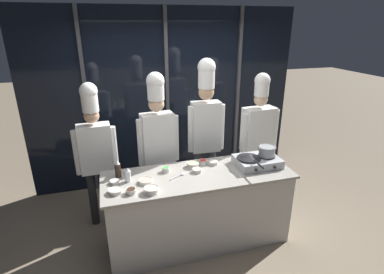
# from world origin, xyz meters

# --- Properties ---
(ground_plane) EXTENTS (24.00, 24.00, 0.00)m
(ground_plane) POSITION_xyz_m (0.00, 0.00, 0.00)
(ground_plane) COLOR #7F705B
(window_wall_back) EXTENTS (4.13, 0.09, 2.70)m
(window_wall_back) POSITION_xyz_m (0.00, 1.63, 1.35)
(window_wall_back) COLOR black
(window_wall_back) RESTS_ON ground_plane
(demo_counter) EXTENTS (2.12, 0.73, 0.89)m
(demo_counter) POSITION_xyz_m (0.00, 0.00, 0.45)
(demo_counter) COLOR beige
(demo_counter) RESTS_ON ground_plane
(portable_stove) EXTENTS (0.50, 0.39, 0.11)m
(portable_stove) POSITION_xyz_m (0.73, 0.01, 0.94)
(portable_stove) COLOR #B2B5BA
(portable_stove) RESTS_ON demo_counter
(frying_pan) EXTENTS (0.28, 0.48, 0.05)m
(frying_pan) POSITION_xyz_m (0.62, 0.01, 1.02)
(frying_pan) COLOR #232326
(frying_pan) RESTS_ON portable_stove
(stock_pot) EXTENTS (0.22, 0.19, 0.12)m
(stock_pot) POSITION_xyz_m (0.85, 0.01, 1.06)
(stock_pot) COLOR #93969B
(stock_pot) RESTS_ON portable_stove
(squeeze_bottle_soy) EXTENTS (0.06, 0.06, 0.20)m
(squeeze_bottle_soy) POSITION_xyz_m (-0.86, 0.18, 0.98)
(squeeze_bottle_soy) COLOR #332319
(squeeze_bottle_soy) RESTS_ON demo_counter
(squeeze_bottle_clear) EXTENTS (0.06, 0.06, 0.16)m
(squeeze_bottle_clear) POSITION_xyz_m (-0.76, 0.05, 0.97)
(squeeze_bottle_clear) COLOR white
(squeeze_bottle_clear) RESTS_ON demo_counter
(prep_bowl_noodles) EXTENTS (0.11, 0.11, 0.04)m
(prep_bowl_noodles) POSITION_xyz_m (0.00, 0.05, 0.91)
(prep_bowl_noodles) COLOR silver
(prep_bowl_noodles) RESTS_ON demo_counter
(prep_bowl_scallions) EXTENTS (0.09, 0.09, 0.05)m
(prep_bowl_scallions) POSITION_xyz_m (-0.34, 0.15, 0.92)
(prep_bowl_scallions) COLOR silver
(prep_bowl_scallions) RESTS_ON demo_counter
(prep_bowl_garlic) EXTENTS (0.12, 0.12, 0.04)m
(prep_bowl_garlic) POSITION_xyz_m (0.24, 0.19, 0.91)
(prep_bowl_garlic) COLOR silver
(prep_bowl_garlic) RESTS_ON demo_counter
(prep_bowl_bell_pepper) EXTENTS (0.09, 0.09, 0.05)m
(prep_bowl_bell_pepper) POSITION_xyz_m (0.13, 0.22, 0.92)
(prep_bowl_bell_pepper) COLOR silver
(prep_bowl_bell_pepper) RESTS_ON demo_counter
(prep_bowl_shrimp) EXTENTS (0.15, 0.15, 0.04)m
(prep_bowl_shrimp) POSITION_xyz_m (-0.59, -0.03, 0.91)
(prep_bowl_shrimp) COLOR silver
(prep_bowl_shrimp) RESTS_ON demo_counter
(prep_bowl_ginger) EXTENTS (0.14, 0.14, 0.05)m
(prep_bowl_ginger) POSITION_xyz_m (-0.01, 0.19, 0.92)
(prep_bowl_ginger) COLOR silver
(prep_bowl_ginger) RESTS_ON demo_counter
(prep_bowl_bean_sprouts) EXTENTS (0.14, 0.14, 0.04)m
(prep_bowl_bean_sprouts) POSITION_xyz_m (-0.91, -0.15, 0.91)
(prep_bowl_bean_sprouts) COLOR silver
(prep_bowl_bean_sprouts) RESTS_ON demo_counter
(prep_bowl_rice) EXTENTS (0.10, 0.10, 0.04)m
(prep_bowl_rice) POSITION_xyz_m (-0.91, 0.05, 0.91)
(prep_bowl_rice) COLOR silver
(prep_bowl_rice) RESTS_ON demo_counter
(prep_bowl_soy_glaze) EXTENTS (0.11, 0.11, 0.05)m
(prep_bowl_soy_glaze) POSITION_xyz_m (-0.76, -0.20, 0.92)
(prep_bowl_soy_glaze) COLOR silver
(prep_bowl_soy_glaze) RESTS_ON demo_counter
(prep_bowl_chicken) EXTENTS (0.15, 0.15, 0.06)m
(prep_bowl_chicken) POSITION_xyz_m (-0.57, -0.24, 0.92)
(prep_bowl_chicken) COLOR silver
(prep_bowl_chicken) RESTS_ON demo_counter
(serving_spoon_slotted) EXTENTS (0.21, 0.13, 0.02)m
(serving_spoon_slotted) POSITION_xyz_m (-0.20, 0.02, 0.90)
(serving_spoon_slotted) COLOR #B2B5BA
(serving_spoon_slotted) RESTS_ON demo_counter
(chef_head) EXTENTS (0.51, 0.22, 1.85)m
(chef_head) POSITION_xyz_m (-1.09, 0.68, 1.08)
(chef_head) COLOR #232326
(chef_head) RESTS_ON ground_plane
(chef_sous) EXTENTS (0.52, 0.24, 1.94)m
(chef_sous) POSITION_xyz_m (-0.33, 0.62, 1.15)
(chef_sous) COLOR #4C4C51
(chef_sous) RESTS_ON ground_plane
(chef_line) EXTENTS (0.50, 0.23, 2.06)m
(chef_line) POSITION_xyz_m (0.33, 0.73, 1.25)
(chef_line) COLOR #4C4C51
(chef_line) RESTS_ON ground_plane
(chef_pastry) EXTENTS (0.58, 0.26, 1.86)m
(chef_pastry) POSITION_xyz_m (1.09, 0.67, 1.07)
(chef_pastry) COLOR #232326
(chef_pastry) RESTS_ON ground_plane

